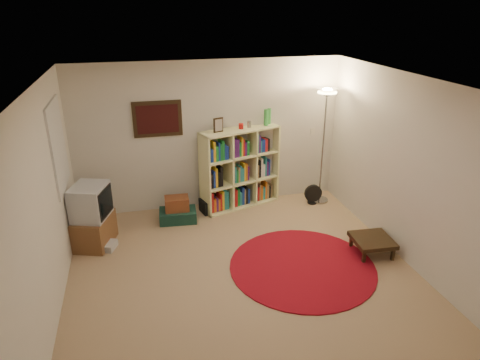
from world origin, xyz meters
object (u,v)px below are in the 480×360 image
object	(u,v)px
floor_lamp	(326,109)
suitcase	(178,215)
floor_fan	(313,194)
side_table	(372,241)
tv_stand	(93,217)
bookshelf	(239,169)

from	to	relation	value
floor_lamp	suitcase	xyz separation A→B (m)	(-2.56, -0.14, -1.59)
floor_fan	side_table	xyz separation A→B (m)	(0.16, -1.73, 0.03)
floor_lamp	suitcase	world-z (taller)	floor_lamp
tv_stand	floor_fan	bearing A→B (deg)	26.73
tv_stand	side_table	xyz separation A→B (m)	(3.83, -1.23, -0.25)
bookshelf	floor_lamp	world-z (taller)	floor_lamp
bookshelf	floor_fan	distance (m)	1.41
bookshelf	suitcase	bearing A→B (deg)	-179.49
side_table	floor_fan	bearing A→B (deg)	95.24
tv_stand	suitcase	xyz separation A→B (m)	(1.26, 0.44, -0.36)
bookshelf	tv_stand	bearing A→B (deg)	-178.51
tv_stand	suitcase	world-z (taller)	tv_stand
tv_stand	suitcase	size ratio (longest dim) A/B	1.51
bookshelf	side_table	distance (m)	2.53
bookshelf	tv_stand	world-z (taller)	bookshelf
floor_fan	side_table	bearing A→B (deg)	-80.93
floor_fan	suitcase	bearing A→B (deg)	-174.69
bookshelf	side_table	xyz separation A→B (m)	(1.44, -2.02, -0.47)
side_table	tv_stand	bearing A→B (deg)	162.13
floor_lamp	tv_stand	size ratio (longest dim) A/B	2.16
suitcase	tv_stand	bearing A→B (deg)	-155.73
suitcase	side_table	xyz separation A→B (m)	(2.56, -1.67, 0.11)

